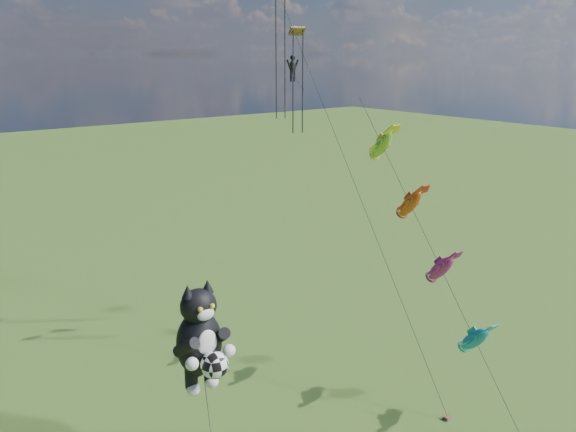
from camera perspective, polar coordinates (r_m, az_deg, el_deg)
cat_kite_rig at (r=27.25m, az=-8.82°, el=-12.14°), size 2.69×4.23×10.53m
fish_windsock_rig at (r=35.02m, az=13.79°, el=-2.01°), size 2.41×15.85×17.74m
parafoil_rig at (r=40.05m, az=0.70°, el=15.02°), size 1.92×17.52×25.58m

